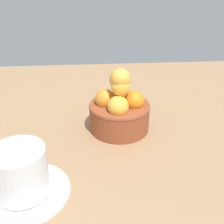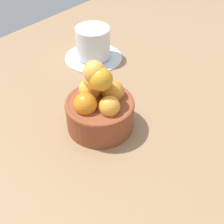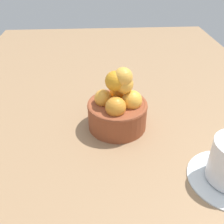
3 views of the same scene
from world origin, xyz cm
name	(u,v)px [view 1 (image 1 of 3)]	position (x,y,z in cm)	size (l,w,h in cm)	color
ground_plane	(119,137)	(0.00, 0.00, -2.33)	(156.68, 92.63, 4.66)	#997551
terracotta_bowl	(119,109)	(-0.01, -0.11, 5.07)	(13.32, 13.32, 14.48)	brown
coffee_cup	(21,175)	(-17.38, -18.84, 3.73)	(14.86, 14.86, 8.43)	silver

